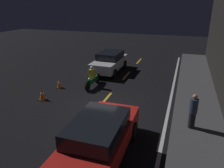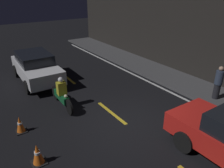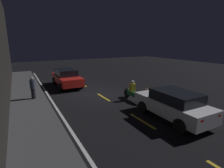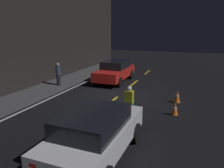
% 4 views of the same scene
% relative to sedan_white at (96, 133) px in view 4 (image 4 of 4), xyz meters
% --- Properties ---
extents(ground_plane, '(56.00, 56.00, 0.00)m').
position_rel_sedan_white_xyz_m(ground_plane, '(6.05, 1.50, -0.82)').
color(ground_plane, black).
extents(raised_curb, '(28.00, 2.22, 0.11)m').
position_rel_sedan_white_xyz_m(raised_curb, '(6.05, 6.32, -0.76)').
color(raised_curb, '#424244').
rests_on(raised_curb, ground).
extents(building_front, '(28.00, 0.30, 7.70)m').
position_rel_sedan_white_xyz_m(building_front, '(6.05, 7.58, 3.03)').
color(building_front, black).
rests_on(building_front, ground).
extents(lane_dash_b, '(2.00, 0.14, 0.01)m').
position_rel_sedan_white_xyz_m(lane_dash_b, '(0.55, 1.50, -0.81)').
color(lane_dash_b, gold).
rests_on(lane_dash_b, ground).
extents(lane_dash_c, '(2.00, 0.14, 0.01)m').
position_rel_sedan_white_xyz_m(lane_dash_c, '(5.05, 1.50, -0.81)').
color(lane_dash_c, gold).
rests_on(lane_dash_c, ground).
extents(lane_dash_d, '(2.00, 0.14, 0.01)m').
position_rel_sedan_white_xyz_m(lane_dash_d, '(9.55, 1.50, -0.81)').
color(lane_dash_d, gold).
rests_on(lane_dash_d, ground).
extents(lane_dash_e, '(2.00, 0.14, 0.01)m').
position_rel_sedan_white_xyz_m(lane_dash_e, '(14.05, 1.50, -0.81)').
color(lane_dash_e, gold).
rests_on(lane_dash_e, ground).
extents(lane_solid_kerb, '(25.20, 0.14, 0.01)m').
position_rel_sedan_white_xyz_m(lane_solid_kerb, '(6.05, 4.96, -0.81)').
color(lane_solid_kerb, silver).
rests_on(lane_solid_kerb, ground).
extents(sedan_white, '(4.21, 1.92, 1.53)m').
position_rel_sedan_white_xyz_m(sedan_white, '(0.00, 0.00, 0.00)').
color(sedan_white, silver).
rests_on(sedan_white, ground).
extents(taxi_red, '(4.46, 1.93, 1.54)m').
position_rel_sedan_white_xyz_m(taxi_red, '(9.62, 2.98, 0.01)').
color(taxi_red, red).
rests_on(taxi_red, ground).
extents(motorcycle, '(2.20, 0.36, 1.39)m').
position_rel_sedan_white_xyz_m(motorcycle, '(3.42, 0.04, -0.25)').
color(motorcycle, black).
rests_on(motorcycle, ground).
extents(traffic_cone_near, '(0.37, 0.37, 0.62)m').
position_rel_sedan_white_xyz_m(traffic_cone_near, '(4.32, -1.88, -0.51)').
color(traffic_cone_near, black).
rests_on(traffic_cone_near, ground).
extents(traffic_cone_mid, '(0.42, 0.42, 0.67)m').
position_rel_sedan_white_xyz_m(traffic_cone_mid, '(6.19, -1.81, -0.49)').
color(traffic_cone_mid, black).
rests_on(traffic_cone_mid, ground).
extents(pedestrian, '(0.34, 0.34, 1.52)m').
position_rel_sedan_white_xyz_m(pedestrian, '(6.77, 6.01, 0.06)').
color(pedestrian, black).
rests_on(pedestrian, raised_curb).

